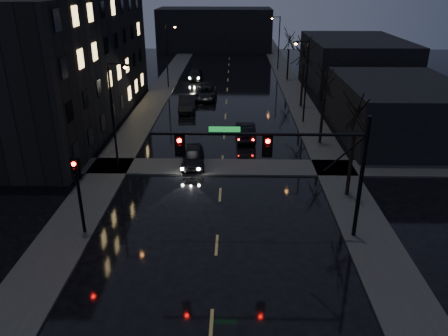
# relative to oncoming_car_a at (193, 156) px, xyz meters

# --- Properties ---
(sidewalk_left) EXTENTS (3.00, 140.00, 0.12)m
(sidewalk_left) POSITION_rel_oncoming_car_a_xyz_m (-6.27, 16.07, -0.68)
(sidewalk_left) COLOR #2D2D2B
(sidewalk_left) RESTS_ON ground
(sidewalk_right) EXTENTS (3.00, 140.00, 0.12)m
(sidewalk_right) POSITION_rel_oncoming_car_a_xyz_m (10.73, 16.07, -0.68)
(sidewalk_right) COLOR #2D2D2B
(sidewalk_right) RESTS_ON ground
(sidewalk_cross) EXTENTS (40.00, 3.00, 0.12)m
(sidewalk_cross) POSITION_rel_oncoming_car_a_xyz_m (2.23, -0.43, -0.68)
(sidewalk_cross) COLOR #2D2D2B
(sidewalk_cross) RESTS_ON ground
(apartment_block) EXTENTS (12.00, 30.00, 12.00)m
(apartment_block) POSITION_rel_oncoming_car_a_xyz_m (-14.27, 11.07, 5.26)
(apartment_block) COLOR black
(apartment_block) RESTS_ON ground
(commercial_right_near) EXTENTS (10.00, 14.00, 5.00)m
(commercial_right_near) POSITION_rel_oncoming_car_a_xyz_m (17.73, 7.07, 1.76)
(commercial_right_near) COLOR black
(commercial_right_near) RESTS_ON ground
(commercial_right_far) EXTENTS (12.00, 18.00, 6.00)m
(commercial_right_far) POSITION_rel_oncoming_car_a_xyz_m (19.23, 29.07, 2.26)
(commercial_right_far) COLOR black
(commercial_right_far) RESTS_ON ground
(far_block) EXTENTS (22.00, 10.00, 8.00)m
(far_block) POSITION_rel_oncoming_car_a_xyz_m (-0.77, 59.07, 3.26)
(far_block) COLOR black
(far_block) RESTS_ON ground
(signal_mast) EXTENTS (11.11, 0.41, 7.00)m
(signal_mast) POSITION_rel_oncoming_car_a_xyz_m (6.08, -9.93, 4.13)
(signal_mast) COLOR black
(signal_mast) RESTS_ON ground
(signal_pole_left) EXTENTS (0.35, 0.41, 4.53)m
(signal_pole_left) POSITION_rel_oncoming_car_a_xyz_m (-5.27, -9.94, 2.28)
(signal_pole_left) COLOR black
(signal_pole_left) RESTS_ON ground
(tree_near) EXTENTS (3.52, 3.52, 8.08)m
(tree_near) POSITION_rel_oncoming_car_a_xyz_m (10.63, -4.93, 5.48)
(tree_near) COLOR black
(tree_near) RESTS_ON ground
(tree_mid_a) EXTENTS (3.30, 3.30, 7.58)m
(tree_mid_a) POSITION_rel_oncoming_car_a_xyz_m (10.63, 5.07, 5.09)
(tree_mid_a) COLOR black
(tree_mid_a) RESTS_ON ground
(tree_mid_b) EXTENTS (3.74, 3.74, 8.59)m
(tree_mid_b) POSITION_rel_oncoming_car_a_xyz_m (10.63, 17.07, 5.87)
(tree_mid_b) COLOR black
(tree_mid_b) RESTS_ON ground
(tree_far) EXTENTS (3.43, 3.43, 7.88)m
(tree_far) POSITION_rel_oncoming_car_a_xyz_m (10.63, 31.07, 5.33)
(tree_far) COLOR black
(tree_far) RESTS_ON ground
(streetlight_l_near) EXTENTS (1.53, 0.28, 8.00)m
(streetlight_l_near) POSITION_rel_oncoming_car_a_xyz_m (-5.35, -0.93, 4.04)
(streetlight_l_near) COLOR black
(streetlight_l_near) RESTS_ON ground
(streetlight_l_far) EXTENTS (1.53, 0.28, 8.00)m
(streetlight_l_far) POSITION_rel_oncoming_car_a_xyz_m (-5.35, 26.07, 4.04)
(streetlight_l_far) COLOR black
(streetlight_l_far) RESTS_ON ground
(streetlight_r_mid) EXTENTS (1.53, 0.28, 8.00)m
(streetlight_r_mid) POSITION_rel_oncoming_car_a_xyz_m (9.82, 11.07, 4.04)
(streetlight_r_mid) COLOR black
(streetlight_r_mid) RESTS_ON ground
(streetlight_r_far) EXTENTS (1.53, 0.28, 8.00)m
(streetlight_r_far) POSITION_rel_oncoming_car_a_xyz_m (9.82, 39.07, 4.04)
(streetlight_r_far) COLOR black
(streetlight_r_far) RESTS_ON ground
(oncoming_car_a) EXTENTS (2.04, 4.43, 1.47)m
(oncoming_car_a) POSITION_rel_oncoming_car_a_xyz_m (0.00, 0.00, 0.00)
(oncoming_car_a) COLOR black
(oncoming_car_a) RESTS_ON ground
(oncoming_car_b) EXTENTS (2.11, 5.20, 1.68)m
(oncoming_car_b) POSITION_rel_oncoming_car_a_xyz_m (-1.97, 15.24, 0.10)
(oncoming_car_b) COLOR black
(oncoming_car_b) RESTS_ON ground
(oncoming_car_c) EXTENTS (2.45, 5.30, 1.47)m
(oncoming_car_c) POSITION_rel_oncoming_car_a_xyz_m (-0.21, 20.18, 0.00)
(oncoming_car_c) COLOR black
(oncoming_car_c) RESTS_ON ground
(oncoming_car_d) EXTENTS (1.96, 4.68, 1.35)m
(oncoming_car_d) POSITION_rel_oncoming_car_a_xyz_m (-2.42, 31.23, -0.06)
(oncoming_car_d) COLOR black
(oncoming_car_d) RESTS_ON ground
(lead_car) EXTENTS (1.81, 4.68, 1.52)m
(lead_car) POSITION_rel_oncoming_car_a_xyz_m (4.15, 6.16, 0.03)
(lead_car) COLOR black
(lead_car) RESTS_ON ground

